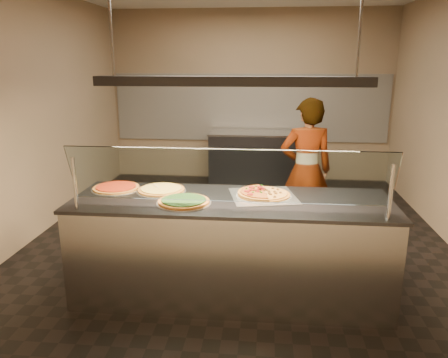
# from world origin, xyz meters

# --- Properties ---
(ground) EXTENTS (5.00, 6.00, 0.02)m
(ground) POSITION_xyz_m (0.00, 0.00, -0.01)
(ground) COLOR black
(ground) RESTS_ON ground
(wall_back) EXTENTS (5.00, 0.02, 3.00)m
(wall_back) POSITION_xyz_m (0.00, 3.01, 1.50)
(wall_back) COLOR #9C8065
(wall_back) RESTS_ON ground
(wall_front) EXTENTS (5.00, 0.02, 3.00)m
(wall_front) POSITION_xyz_m (0.00, -3.01, 1.50)
(wall_front) COLOR #9C8065
(wall_front) RESTS_ON ground
(wall_left) EXTENTS (0.02, 6.00, 3.00)m
(wall_left) POSITION_xyz_m (-2.51, 0.00, 1.50)
(wall_left) COLOR #9C8065
(wall_left) RESTS_ON ground
(tile_band) EXTENTS (4.90, 0.02, 1.20)m
(tile_band) POSITION_xyz_m (0.00, 2.98, 1.30)
(tile_band) COLOR silver
(tile_band) RESTS_ON wall_back
(serving_counter) EXTENTS (2.83, 0.94, 0.93)m
(serving_counter) POSITION_xyz_m (0.02, -1.28, 0.47)
(serving_counter) COLOR #B7B7BC
(serving_counter) RESTS_ON ground
(sneeze_guard) EXTENTS (2.59, 0.18, 0.54)m
(sneeze_guard) POSITION_xyz_m (0.02, -1.63, 1.23)
(sneeze_guard) COLOR #B7B7BC
(sneeze_guard) RESTS_ON serving_counter
(perforated_tray) EXTENTS (0.67, 0.67, 0.01)m
(perforated_tray) POSITION_xyz_m (0.30, -1.17, 0.94)
(perforated_tray) COLOR silver
(perforated_tray) RESTS_ON serving_counter
(half_pizza_pepperoni) EXTENTS (0.33, 0.51, 0.05)m
(half_pizza_pepperoni) POSITION_xyz_m (0.19, -1.17, 0.96)
(half_pizza_pepperoni) COLOR #95561F
(half_pizza_pepperoni) RESTS_ON perforated_tray
(half_pizza_sausage) EXTENTS (0.33, 0.51, 0.04)m
(half_pizza_sausage) POSITION_xyz_m (0.41, -1.17, 0.96)
(half_pizza_sausage) COLOR #95561F
(half_pizza_sausage) RESTS_ON perforated_tray
(pizza_spinach) EXTENTS (0.47, 0.47, 0.03)m
(pizza_spinach) POSITION_xyz_m (-0.38, -1.43, 0.95)
(pizza_spinach) COLOR silver
(pizza_spinach) RESTS_ON serving_counter
(pizza_cheese) EXTENTS (0.47, 0.47, 0.03)m
(pizza_cheese) POSITION_xyz_m (-0.66, -1.09, 0.94)
(pizza_cheese) COLOR silver
(pizza_cheese) RESTS_ON serving_counter
(pizza_tomato) EXTENTS (0.46, 0.46, 0.03)m
(pizza_tomato) POSITION_xyz_m (-1.11, -1.07, 0.94)
(pizza_tomato) COLOR silver
(pizza_tomato) RESTS_ON serving_counter
(pizza_spatula) EXTENTS (0.27, 0.19, 0.02)m
(pizza_spatula) POSITION_xyz_m (-0.66, -1.07, 0.96)
(pizza_spatula) COLOR #B7B7BC
(pizza_spatula) RESTS_ON pizza_spinach
(prep_table) EXTENTS (1.62, 0.74, 0.93)m
(prep_table) POSITION_xyz_m (0.13, 2.55, 0.47)
(prep_table) COLOR #2F2F34
(prep_table) RESTS_ON ground
(worker) EXTENTS (0.68, 0.50, 1.71)m
(worker) POSITION_xyz_m (0.79, 0.15, 0.86)
(worker) COLOR #2D2C37
(worker) RESTS_ON ground
(heat_lamp_housing) EXTENTS (2.30, 0.18, 0.08)m
(heat_lamp_housing) POSITION_xyz_m (0.02, -1.28, 1.95)
(heat_lamp_housing) COLOR #2F2F34
(heat_lamp_housing) RESTS_ON ceiling
(lamp_rod_left) EXTENTS (0.02, 0.02, 1.01)m
(lamp_rod_left) POSITION_xyz_m (-0.98, -1.28, 2.50)
(lamp_rod_left) COLOR #B7B7BC
(lamp_rod_left) RESTS_ON ceiling
(lamp_rod_right) EXTENTS (0.02, 0.02, 1.01)m
(lamp_rod_right) POSITION_xyz_m (1.02, -1.28, 2.50)
(lamp_rod_right) COLOR #B7B7BC
(lamp_rod_right) RESTS_ON ceiling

